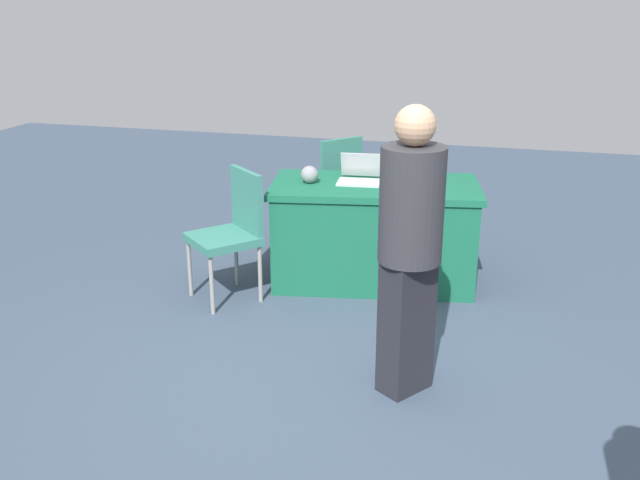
% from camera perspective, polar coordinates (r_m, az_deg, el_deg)
% --- Properties ---
extents(ground_plane, '(14.40, 14.40, 0.00)m').
position_cam_1_polar(ground_plane, '(3.97, -0.18, -12.94)').
color(ground_plane, '#3D4C60').
extents(table_foreground, '(1.67, 1.05, 0.78)m').
position_cam_1_polar(table_foreground, '(5.40, 4.40, 0.61)').
color(table_foreground, '#196647').
rests_on(table_foreground, ground).
extents(chair_near_front, '(0.62, 0.62, 0.94)m').
position_cam_1_polar(chair_near_front, '(5.07, -7.18, 1.01)').
color(chair_near_front, '#9E9993').
rests_on(chair_near_front, ground).
extents(chair_by_pillar, '(0.62, 0.62, 0.96)m').
position_cam_1_polar(chair_by_pillar, '(6.21, 1.02, 4.72)').
color(chair_by_pillar, '#9E9993').
rests_on(chair_by_pillar, ground).
extents(person_presenter, '(0.47, 0.47, 1.61)m').
position_cam_1_polar(person_presenter, '(3.73, 7.32, -0.04)').
color(person_presenter, '#26262D').
rests_on(person_presenter, ground).
extents(laptop_silver, '(0.34, 0.32, 0.21)m').
position_cam_1_polar(laptop_silver, '(5.32, 3.24, 5.14)').
color(laptop_silver, silver).
rests_on(laptop_silver, table_foreground).
extents(yarn_ball, '(0.13, 0.13, 0.13)m').
position_cam_1_polar(yarn_ball, '(5.28, -0.86, 5.34)').
color(yarn_ball, gray).
rests_on(yarn_ball, table_foreground).
extents(scissors_red, '(0.18, 0.04, 0.01)m').
position_cam_1_polar(scissors_red, '(5.43, 8.45, 4.87)').
color(scissors_red, red).
rests_on(scissors_red, table_foreground).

